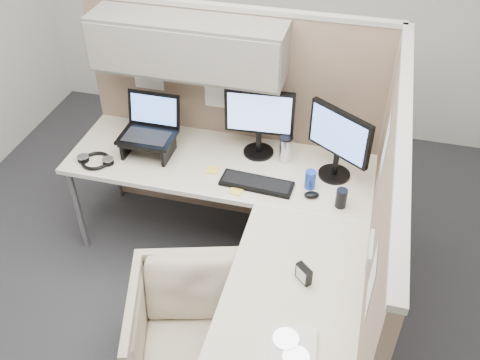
% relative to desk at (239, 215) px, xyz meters
% --- Properties ---
extents(ground, '(4.50, 4.50, 0.00)m').
position_rel_desk_xyz_m(ground, '(-0.12, -0.13, -0.69)').
color(ground, '#2A2A2E').
rests_on(ground, ground).
extents(partition_back, '(2.00, 0.36, 1.63)m').
position_rel_desk_xyz_m(partition_back, '(-0.34, 0.70, 0.41)').
color(partition_back, '#8C705B').
rests_on(partition_back, ground).
extents(partition_right, '(0.07, 2.03, 1.63)m').
position_rel_desk_xyz_m(partition_right, '(0.78, -0.19, 0.13)').
color(partition_right, '#8C705B').
rests_on(partition_right, ground).
extents(desk, '(2.00, 1.98, 0.73)m').
position_rel_desk_xyz_m(desk, '(0.00, 0.00, 0.00)').
color(desk, beige).
rests_on(desk, ground).
extents(office_chair, '(0.85, 0.82, 0.71)m').
position_rel_desk_xyz_m(office_chair, '(-0.09, -0.59, -0.33)').
color(office_chair, beige).
rests_on(office_chair, ground).
extents(monitor_left, '(0.44, 0.20, 0.47)m').
position_rel_desk_xyz_m(monitor_left, '(-0.02, 0.57, 0.32)').
color(monitor_left, black).
rests_on(monitor_left, desk).
extents(monitor_right, '(0.39, 0.27, 0.47)m').
position_rel_desk_xyz_m(monitor_right, '(0.50, 0.46, 0.32)').
color(monitor_right, black).
rests_on(monitor_right, desk).
extents(laptop_station, '(0.35, 0.30, 0.37)m').
position_rel_desk_xyz_m(laptop_station, '(-0.71, 0.42, 0.18)').
color(laptop_station, black).
rests_on(laptop_station, desk).
extents(keyboard, '(0.45, 0.17, 0.02)m').
position_rel_desk_xyz_m(keyboard, '(0.05, 0.24, 0.05)').
color(keyboard, black).
rests_on(keyboard, desk).
extents(mouse, '(0.10, 0.08, 0.03)m').
position_rel_desk_xyz_m(mouse, '(0.39, 0.22, 0.06)').
color(mouse, black).
rests_on(mouse, desk).
extents(travel_mug, '(0.08, 0.08, 0.18)m').
position_rel_desk_xyz_m(travel_mug, '(0.17, 0.54, 0.13)').
color(travel_mug, silver).
rests_on(travel_mug, desk).
extents(soda_can_green, '(0.07, 0.07, 0.12)m').
position_rel_desk_xyz_m(soda_can_green, '(0.57, 0.18, 0.10)').
color(soda_can_green, black).
rests_on(soda_can_green, desk).
extents(soda_can_silver, '(0.07, 0.07, 0.12)m').
position_rel_desk_xyz_m(soda_can_silver, '(0.37, 0.31, 0.10)').
color(soda_can_silver, '#1E3FA5').
rests_on(soda_can_silver, desk).
extents(sticky_note_d, '(0.08, 0.08, 0.01)m').
position_rel_desk_xyz_m(sticky_note_d, '(-0.25, 0.31, 0.05)').
color(sticky_note_d, yellow).
rests_on(sticky_note_d, desk).
extents(sticky_note_b, '(0.08, 0.08, 0.01)m').
position_rel_desk_xyz_m(sticky_note_b, '(-0.06, 0.16, 0.05)').
color(sticky_note_b, yellow).
rests_on(sticky_note_b, desk).
extents(headphones, '(0.24, 0.21, 0.03)m').
position_rel_desk_xyz_m(headphones, '(-1.01, 0.21, 0.06)').
color(headphones, black).
rests_on(headphones, desk).
extents(paper_stack, '(0.24, 0.29, 0.03)m').
position_rel_desk_xyz_m(paper_stack, '(0.47, -0.86, 0.06)').
color(paper_stack, white).
rests_on(paper_stack, desk).
extents(desk_clock, '(0.09, 0.09, 0.09)m').
position_rel_desk_xyz_m(desk_clock, '(0.45, -0.43, 0.09)').
color(desk_clock, black).
rests_on(desk_clock, desk).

